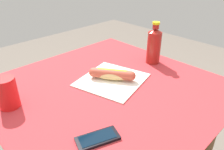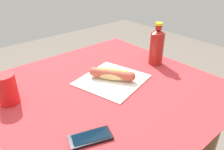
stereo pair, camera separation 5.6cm
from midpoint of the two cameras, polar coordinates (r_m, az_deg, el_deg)
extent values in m
cylinder|color=brown|center=(1.39, -23.00, -16.29)|extent=(0.07, 0.07, 0.73)
cylinder|color=brown|center=(1.67, 1.62, -5.40)|extent=(0.07, 0.07, 0.73)
cube|color=brown|center=(1.02, 0.24, -4.06)|extent=(0.90, 0.91, 0.03)
cube|color=#B72D33|center=(1.01, 0.24, -3.24)|extent=(0.96, 0.97, 0.00)
cube|color=silver|center=(1.06, 1.53, -1.31)|extent=(0.35, 0.36, 0.01)
ellipsoid|color=#E5BC75|center=(1.04, 1.54, -0.04)|extent=(0.17, 0.14, 0.05)
cylinder|color=#BC4C38|center=(1.04, 1.55, 0.23)|extent=(0.18, 0.14, 0.05)
sphere|color=#BC4C38|center=(1.03, 6.51, -0.41)|extent=(0.04, 0.04, 0.04)
sphere|color=#BC4C38|center=(1.06, -3.24, 0.84)|extent=(0.04, 0.04, 0.04)
cube|color=yellow|center=(1.03, 1.56, 1.24)|extent=(0.12, 0.08, 0.00)
cylinder|color=#4C7A2D|center=(1.05, 1.77, 1.02)|extent=(0.13, 0.10, 0.02)
cube|color=black|center=(0.75, -3.43, -16.03)|extent=(0.11, 0.16, 0.01)
cube|color=black|center=(0.74, -3.44, -15.72)|extent=(0.09, 0.13, 0.00)
cylinder|color=maroon|center=(1.22, 12.83, 6.68)|extent=(0.08, 0.08, 0.18)
cone|color=maroon|center=(1.19, 13.33, 11.02)|extent=(0.08, 0.08, 0.02)
cylinder|color=maroon|center=(1.19, 13.45, 12.02)|extent=(0.03, 0.03, 0.02)
cylinder|color=yellow|center=(1.18, 13.55, 12.85)|extent=(0.04, 0.04, 0.01)
cylinder|color=red|center=(0.95, -24.22, -3.45)|extent=(0.08, 0.08, 0.13)
camera|label=1|loc=(0.03, -88.45, 0.84)|focal=35.05mm
camera|label=2|loc=(0.03, 91.55, -0.84)|focal=35.05mm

